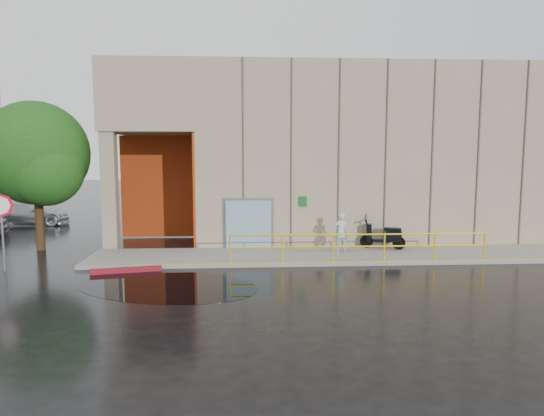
{
  "coord_description": "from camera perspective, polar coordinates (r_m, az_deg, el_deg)",
  "views": [
    {
      "loc": [
        0.01,
        -14.21,
        4.18
      ],
      "look_at": [
        1.02,
        3.0,
        2.17
      ],
      "focal_mm": 32.0,
      "sensor_mm": 36.0,
      "label": 1
    }
  ],
  "objects": [
    {
      "name": "car_c",
      "position": [
        30.93,
        -27.04,
        -0.58
      ],
      "size": [
        4.99,
        2.89,
        1.36
      ],
      "primitive_type": "imported",
      "rotation": [
        0.0,
        0.0,
        1.79
      ],
      "color": "#B9BBC1",
      "rests_on": "ground"
    },
    {
      "name": "tree_near",
      "position": [
        22.45,
        -25.79,
        5.38
      ],
      "size": [
        4.33,
        4.33,
        6.28
      ],
      "rotation": [
        0.0,
        0.0,
        -0.24
      ],
      "color": "black",
      "rests_on": "ground"
    },
    {
      "name": "scooter",
      "position": [
        20.71,
        12.98,
        -2.43
      ],
      "size": [
        1.9,
        1.19,
        1.44
      ],
      "rotation": [
        0.0,
        0.0,
        -0.36
      ],
      "color": "black",
      "rests_on": "sidewalk"
    },
    {
      "name": "sidewalk",
      "position": [
        19.56,
        8.53,
        -5.54
      ],
      "size": [
        20.0,
        3.0,
        0.15
      ],
      "primitive_type": "cube",
      "color": "gray",
      "rests_on": "ground"
    },
    {
      "name": "ground",
      "position": [
        14.81,
        -3.31,
        -9.75
      ],
      "size": [
        120.0,
        120.0,
        0.0
      ],
      "primitive_type": "plane",
      "color": "black",
      "rests_on": "ground"
    },
    {
      "name": "building",
      "position": [
        25.7,
        8.12,
        6.64
      ],
      "size": [
        20.0,
        10.17,
        8.0
      ],
      "color": "gray",
      "rests_on": "ground"
    },
    {
      "name": "guardrail",
      "position": [
        18.21,
        10.21,
        -4.54
      ],
      "size": [
        9.56,
        0.06,
        1.03
      ],
      "color": "yellow",
      "rests_on": "sidewalk"
    },
    {
      "name": "stop_sign",
      "position": [
        19.24,
        -29.26,
        -0.76
      ],
      "size": [
        0.79,
        0.31,
        2.74
      ],
      "rotation": [
        0.0,
        0.0,
        -0.05
      ],
      "color": "slate",
      "rests_on": "ground"
    },
    {
      "name": "person",
      "position": [
        19.62,
        8.09,
        -2.88
      ],
      "size": [
        0.66,
        0.51,
        1.61
      ],
      "primitive_type": "imported",
      "rotation": [
        0.0,
        0.0,
        3.37
      ],
      "color": "#BCBCC1",
      "rests_on": "sidewalk"
    },
    {
      "name": "red_curb",
      "position": [
        17.68,
        -16.76,
        -7.01
      ],
      "size": [
        2.39,
        0.62,
        0.18
      ],
      "primitive_type": "cube",
      "rotation": [
        0.0,
        0.0,
        0.18
      ],
      "color": "maroon",
      "rests_on": "ground"
    },
    {
      "name": "puddle",
      "position": [
        15.74,
        -12.43,
        -8.9
      ],
      "size": [
        6.87,
        5.49,
        0.01
      ],
      "primitive_type": "cube",
      "rotation": [
        0.0,
        0.0,
        -0.35
      ],
      "color": "black",
      "rests_on": "ground"
    }
  ]
}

